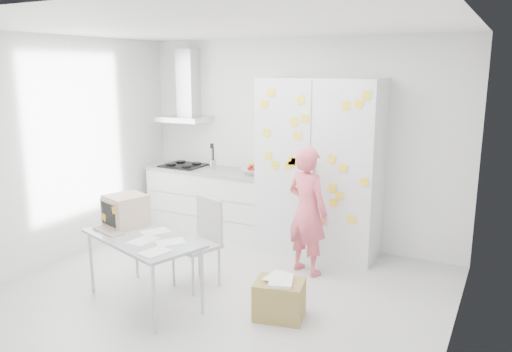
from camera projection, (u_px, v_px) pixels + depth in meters
The scene contains 10 objects.
floor at pixel (219, 295), 5.22m from camera, with size 4.50×4.00×0.02m, color silver.
walls at pixel (251, 157), 5.55m from camera, with size 4.52×4.01×2.70m.
ceiling at pixel (214, 26), 4.64m from camera, with size 4.50×4.00×0.02m, color white.
counter_run at pixel (211, 200), 7.13m from camera, with size 1.84×0.63×1.28m.
range_hood at pixel (187, 93), 7.13m from camera, with size 0.70×0.48×1.01m.
tall_cabinet at pixel (320, 168), 6.22m from camera, with size 1.50×0.68×2.20m.
person at pixel (307, 211), 5.64m from camera, with size 0.54×0.35×1.47m, color #E65968.
desk at pixel (131, 222), 5.09m from camera, with size 1.43×1.01×1.03m.
chair at pixel (201, 237), 5.36m from camera, with size 0.54×0.54×0.95m.
cardboard_box at pixel (279, 299), 4.71m from camera, with size 0.52×0.45×0.40m.
Camera 1 is at (2.60, -4.09, 2.33)m, focal length 35.00 mm.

